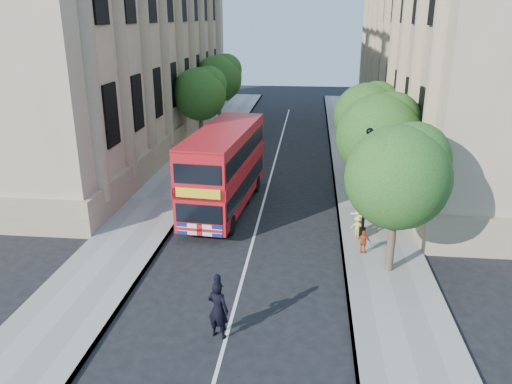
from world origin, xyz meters
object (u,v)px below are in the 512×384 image
(lamp_post, at_px, (366,189))
(box_van, at_px, (234,173))
(woman_pedestrian, at_px, (358,214))
(double_decker_bus, at_px, (224,167))
(police_constable, at_px, (218,310))

(lamp_post, height_order, box_van, lamp_post)
(woman_pedestrian, bearing_deg, double_decker_bus, -56.49)
(double_decker_bus, height_order, woman_pedestrian, double_decker_bus)
(lamp_post, distance_m, woman_pedestrian, 1.72)
(box_van, distance_m, woman_pedestrian, 8.18)
(police_constable, relative_size, woman_pedestrian, 1.14)
(box_van, bearing_deg, lamp_post, -41.29)
(police_constable, bearing_deg, box_van, -62.94)
(double_decker_bus, distance_m, police_constable, 11.49)
(police_constable, bearing_deg, double_decker_bus, -60.83)
(double_decker_bus, distance_m, woman_pedestrian, 7.35)
(double_decker_bus, height_order, box_van, double_decker_bus)
(lamp_post, height_order, double_decker_bus, lamp_post)
(lamp_post, bearing_deg, box_van, 140.54)
(woman_pedestrian, bearing_deg, police_constable, 23.65)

